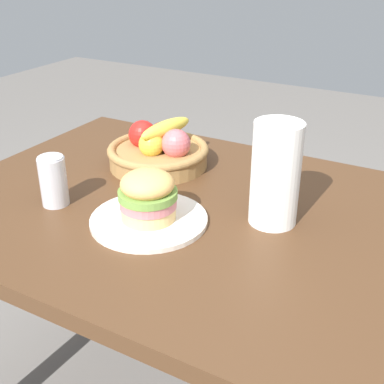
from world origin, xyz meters
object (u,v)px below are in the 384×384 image
Objects in this scene: plate at (149,220)px; paper_towel_roll at (276,174)px; sandwich at (148,195)px; soda_can at (53,181)px; fruit_basket at (159,150)px.

plate is 0.31m from paper_towel_roll.
sandwich is 1.07× the size of soda_can.
sandwich is 0.33m from fruit_basket.
sandwich is 0.29m from paper_towel_roll.
paper_towel_roll is (0.50, 0.18, 0.06)m from soda_can.
sandwich reaches higher than soda_can.
fruit_basket is at bearing 118.55° from sandwich.
fruit_basket is at bearing 160.17° from paper_towel_roll.
paper_towel_roll reaches higher than sandwich.
soda_can is (-0.25, -0.04, 0.06)m from plate.
plate is 0.06m from sandwich.
soda_can is at bearing -171.76° from sandwich.
fruit_basket is at bearing 118.55° from plate.
paper_towel_roll is (0.40, -0.15, 0.07)m from fruit_basket.
plate is at bearing 8.24° from soda_can.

